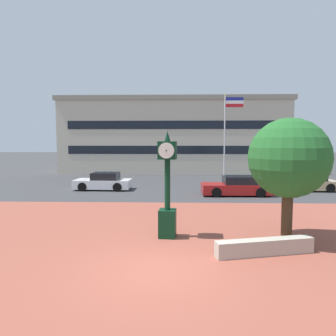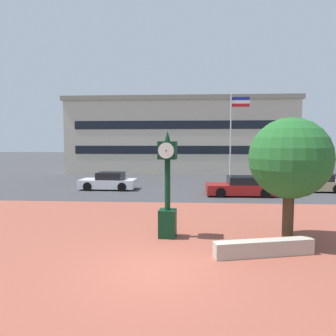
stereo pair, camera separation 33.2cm
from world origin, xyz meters
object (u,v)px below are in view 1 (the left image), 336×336
car_street_near (237,187)px  flagpole_primary (227,129)px  plaza_tree (292,160)px  car_street_far (308,183)px  car_street_mid (104,182)px  civic_building (174,136)px  street_clock (167,191)px

car_street_near → flagpole_primary: flagpole_primary is taller
plaza_tree → car_street_far: plaza_tree is taller
car_street_near → car_street_mid: 9.69m
car_street_mid → civic_building: bearing=-13.8°
car_street_far → plaza_tree: bearing=155.1°
car_street_far → civic_building: 21.27m
civic_building → car_street_near: bearing=-77.9°
flagpole_primary → civic_building: (-5.02, 12.09, -0.45)m
street_clock → plaza_tree: bearing=2.4°
car_street_near → flagpole_primary: 9.43m
car_street_far → civic_building: (-9.94, 18.43, 3.74)m
flagpole_primary → civic_building: 13.10m
street_clock → car_street_far: 15.06m
civic_building → flagpole_primary: bearing=-67.4°
plaza_tree → car_street_far: 12.95m
street_clock → car_street_near: street_clock is taller
car_street_mid → flagpole_primary: size_ratio=0.52×
car_street_far → civic_building: civic_building is taller
car_street_far → car_street_mid: bearing=90.5°
car_street_far → flagpole_primary: 9.05m
car_street_near → car_street_far: 5.94m
plaza_tree → car_street_mid: 15.14m
plaza_tree → flagpole_primary: size_ratio=0.55×
plaza_tree → car_street_far: bearing=64.6°
plaza_tree → civic_building: 30.30m
street_clock → car_street_near: (4.34, 9.21, -1.17)m
civic_building → car_street_mid: bearing=-105.4°
plaza_tree → car_street_far: (5.47, 11.51, -2.33)m
flagpole_primary → car_street_near: bearing=-94.4°
car_street_far → street_clock: bearing=139.3°
street_clock → flagpole_primary: (4.98, 17.63, 3.02)m
car_street_mid → civic_building: 19.47m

